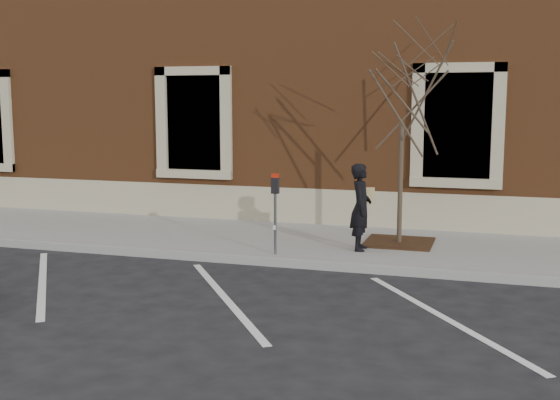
% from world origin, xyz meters
% --- Properties ---
extents(ground, '(120.00, 120.00, 0.00)m').
position_xyz_m(ground, '(0.00, 0.00, 0.00)').
color(ground, '#28282B').
rests_on(ground, ground).
extents(sidewalk_near, '(40.00, 3.50, 0.15)m').
position_xyz_m(sidewalk_near, '(0.00, 1.75, 0.07)').
color(sidewalk_near, '#999590').
rests_on(sidewalk_near, ground).
extents(curb_near, '(40.00, 0.12, 0.15)m').
position_xyz_m(curb_near, '(0.00, -0.05, 0.07)').
color(curb_near, '#9E9E99').
rests_on(curb_near, ground).
extents(parking_stripes, '(28.00, 4.40, 0.01)m').
position_xyz_m(parking_stripes, '(0.00, -2.20, 0.00)').
color(parking_stripes, silver).
rests_on(parking_stripes, ground).
extents(building_civic, '(40.00, 8.62, 8.00)m').
position_xyz_m(building_civic, '(0.00, 7.74, 4.00)').
color(building_civic, brown).
rests_on(building_civic, ground).
extents(man, '(0.44, 0.63, 1.62)m').
position_xyz_m(man, '(1.43, 1.07, 0.96)').
color(man, black).
rests_on(man, sidewalk_near).
extents(parking_meter, '(0.13, 0.10, 1.48)m').
position_xyz_m(parking_meter, '(0.02, 0.24, 1.18)').
color(parking_meter, '#595B60').
rests_on(parking_meter, sidewalk_near).
extents(tree_grate, '(1.31, 1.31, 0.03)m').
position_xyz_m(tree_grate, '(2.04, 1.90, 0.17)').
color(tree_grate, '#3E2714').
rests_on(tree_grate, sidewalk_near).
extents(sapling, '(2.57, 2.57, 4.29)m').
position_xyz_m(sapling, '(2.04, 1.90, 3.15)').
color(sapling, '#483A2C').
rests_on(sapling, sidewalk_near).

